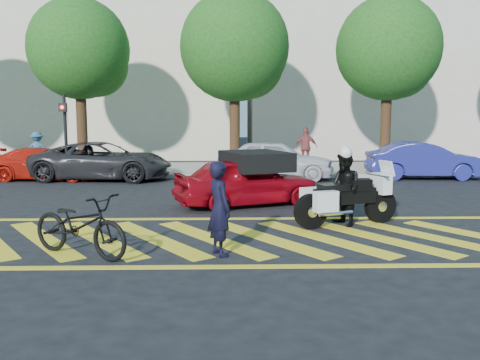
{
  "coord_description": "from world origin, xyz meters",
  "views": [
    {
      "loc": [
        -0.25,
        -9.82,
        2.44
      ],
      "look_at": [
        -0.02,
        0.9,
        1.05
      ],
      "focal_mm": 38.0,
      "sensor_mm": 36.0,
      "label": 1
    }
  ],
  "objects_px": {
    "parked_mid_right": "(275,160)",
    "red_convertible": "(247,181)",
    "parked_right": "(424,161)",
    "bicycle": "(80,225)",
    "parked_mid_left": "(103,161)",
    "police_motorcycle": "(345,198)",
    "officer_moto": "(345,189)",
    "parked_left": "(45,164)",
    "officer_bike": "(219,209)"
  },
  "relations": [
    {
      "from": "parked_mid_right",
      "to": "red_convertible",
      "type": "bearing_deg",
      "value": 175.04
    },
    {
      "from": "parked_mid_right",
      "to": "parked_right",
      "type": "relative_size",
      "value": 1.03
    },
    {
      "from": "bicycle",
      "to": "parked_mid_left",
      "type": "relative_size",
      "value": 0.41
    },
    {
      "from": "bicycle",
      "to": "parked_mid_right",
      "type": "relative_size",
      "value": 0.48
    },
    {
      "from": "parked_mid_left",
      "to": "parked_right",
      "type": "xyz_separation_m",
      "value": [
        12.13,
        0.0,
        -0.01
      ]
    },
    {
      "from": "bicycle",
      "to": "parked_mid_left",
      "type": "distance_m",
      "value": 10.62
    },
    {
      "from": "parked_mid_left",
      "to": "red_convertible",
      "type": "bearing_deg",
      "value": -131.98
    },
    {
      "from": "red_convertible",
      "to": "parked_mid_right",
      "type": "distance_m",
      "value": 5.68
    },
    {
      "from": "police_motorcycle",
      "to": "parked_mid_right",
      "type": "xyz_separation_m",
      "value": [
        -0.82,
        8.09,
        0.13
      ]
    },
    {
      "from": "officer_moto",
      "to": "parked_mid_left",
      "type": "distance_m",
      "value": 10.86
    },
    {
      "from": "police_motorcycle",
      "to": "officer_moto",
      "type": "distance_m",
      "value": 0.2
    },
    {
      "from": "parked_left",
      "to": "red_convertible",
      "type": "bearing_deg",
      "value": -123.73
    },
    {
      "from": "bicycle",
      "to": "red_convertible",
      "type": "relative_size",
      "value": 0.54
    },
    {
      "from": "officer_moto",
      "to": "parked_mid_right",
      "type": "relative_size",
      "value": 0.37
    },
    {
      "from": "officer_moto",
      "to": "parked_left",
      "type": "distance_m",
      "value": 12.4
    },
    {
      "from": "officer_bike",
      "to": "police_motorcycle",
      "type": "height_order",
      "value": "officer_bike"
    },
    {
      "from": "bicycle",
      "to": "parked_left",
      "type": "bearing_deg",
      "value": 52.45
    },
    {
      "from": "bicycle",
      "to": "parked_mid_right",
      "type": "distance_m",
      "value": 11.26
    },
    {
      "from": "bicycle",
      "to": "police_motorcycle",
      "type": "height_order",
      "value": "police_motorcycle"
    },
    {
      "from": "officer_moto",
      "to": "officer_bike",
      "type": "bearing_deg",
      "value": -69.45
    },
    {
      "from": "officer_bike",
      "to": "parked_left",
      "type": "xyz_separation_m",
      "value": [
        -6.71,
        10.39,
        -0.23
      ]
    },
    {
      "from": "officer_bike",
      "to": "parked_mid_left",
      "type": "relative_size",
      "value": 0.32
    },
    {
      "from": "parked_mid_right",
      "to": "officer_bike",
      "type": "bearing_deg",
      "value": 177.49
    },
    {
      "from": "officer_moto",
      "to": "parked_mid_left",
      "type": "bearing_deg",
      "value": -158.09
    },
    {
      "from": "parked_left",
      "to": "parked_mid_right",
      "type": "relative_size",
      "value": 0.94
    },
    {
      "from": "red_convertible",
      "to": "parked_left",
      "type": "bearing_deg",
      "value": 31.76
    },
    {
      "from": "police_motorcycle",
      "to": "parked_right",
      "type": "bearing_deg",
      "value": 39.02
    },
    {
      "from": "officer_moto",
      "to": "parked_left",
      "type": "bearing_deg",
      "value": -150.68
    },
    {
      "from": "officer_bike",
      "to": "bicycle",
      "type": "xyz_separation_m",
      "value": [
        -2.41,
        -0.01,
        -0.27
      ]
    },
    {
      "from": "officer_moto",
      "to": "parked_mid_right",
      "type": "xyz_separation_m",
      "value": [
        -0.8,
        8.08,
        -0.07
      ]
    },
    {
      "from": "red_convertible",
      "to": "parked_right",
      "type": "distance_m",
      "value": 8.87
    },
    {
      "from": "officer_bike",
      "to": "bicycle",
      "type": "height_order",
      "value": "officer_bike"
    },
    {
      "from": "bicycle",
      "to": "parked_mid_right",
      "type": "height_order",
      "value": "parked_mid_right"
    },
    {
      "from": "bicycle",
      "to": "parked_mid_right",
      "type": "xyz_separation_m",
      "value": [
        4.31,
        10.4,
        0.19
      ]
    },
    {
      "from": "red_convertible",
      "to": "parked_right",
      "type": "relative_size",
      "value": 0.92
    },
    {
      "from": "parked_right",
      "to": "red_convertible",
      "type": "bearing_deg",
      "value": 131.81
    },
    {
      "from": "officer_bike",
      "to": "parked_right",
      "type": "distance_m",
      "value": 12.85
    },
    {
      "from": "bicycle",
      "to": "police_motorcycle",
      "type": "xyz_separation_m",
      "value": [
        5.13,
        2.31,
        0.06
      ]
    },
    {
      "from": "parked_right",
      "to": "officer_bike",
      "type": "bearing_deg",
      "value": 147.09
    },
    {
      "from": "bicycle",
      "to": "parked_mid_left",
      "type": "height_order",
      "value": "parked_mid_left"
    },
    {
      "from": "parked_mid_right",
      "to": "parked_mid_left",
      "type": "bearing_deg",
      "value": 97.87
    },
    {
      "from": "parked_left",
      "to": "parked_mid_right",
      "type": "height_order",
      "value": "parked_mid_right"
    },
    {
      "from": "officer_bike",
      "to": "parked_mid_right",
      "type": "relative_size",
      "value": 0.38
    },
    {
      "from": "parked_left",
      "to": "parked_right",
      "type": "relative_size",
      "value": 0.98
    },
    {
      "from": "police_motorcycle",
      "to": "parked_left",
      "type": "bearing_deg",
      "value": 119.33
    },
    {
      "from": "bicycle",
      "to": "parked_left",
      "type": "distance_m",
      "value": 11.25
    },
    {
      "from": "red_convertible",
      "to": "parked_right",
      "type": "height_order",
      "value": "parked_right"
    },
    {
      "from": "police_motorcycle",
      "to": "parked_right",
      "type": "height_order",
      "value": "parked_right"
    },
    {
      "from": "police_motorcycle",
      "to": "parked_right",
      "type": "relative_size",
      "value": 0.58
    },
    {
      "from": "officer_moto",
      "to": "parked_mid_right",
      "type": "distance_m",
      "value": 8.11
    }
  ]
}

